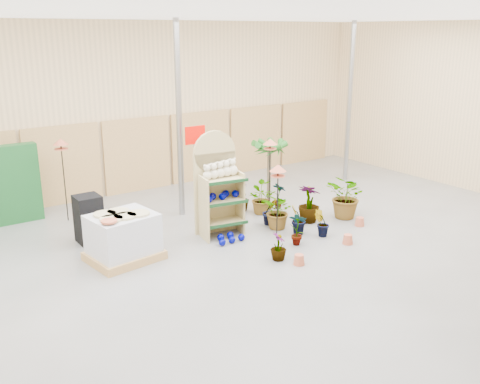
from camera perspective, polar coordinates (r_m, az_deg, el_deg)
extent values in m
cube|color=slate|center=(10.23, 3.47, -7.93)|extent=(15.00, 12.00, 0.10)
cube|color=white|center=(9.29, 3.99, 18.78)|extent=(15.00, 12.00, 0.10)
cube|color=tan|center=(14.64, -11.36, 8.76)|extent=(15.00, 0.10, 4.50)
cylinder|color=gray|center=(15.72, 11.60, 9.28)|extent=(0.14, 0.14, 4.50)
cylinder|color=gray|center=(12.37, -6.51, 7.53)|extent=(0.14, 0.14, 4.50)
cube|color=#AE844D|center=(14.08, -18.30, 2.73)|extent=(1.90, 0.06, 2.00)
cube|color=#AE844D|center=(14.75, -10.87, 3.89)|extent=(1.90, 0.06, 2.00)
cube|color=#AE844D|center=(15.64, -4.18, 4.89)|extent=(1.90, 0.06, 2.00)
cube|color=#AE844D|center=(16.73, 1.74, 5.71)|extent=(1.90, 0.06, 2.00)
cube|color=#AE844D|center=(17.98, 6.89, 6.38)|extent=(1.90, 0.06, 2.00)
cube|color=tan|center=(11.50, -2.69, -0.08)|extent=(0.94, 0.24, 1.77)
cylinder|color=tan|center=(11.27, -2.75, 4.23)|extent=(0.94, 0.24, 0.94)
cube|color=tan|center=(11.46, -1.92, -3.15)|extent=(0.97, 0.66, 0.04)
cube|color=#0F3819|center=(11.26, -1.20, -3.52)|extent=(0.89, 0.18, 0.06)
cube|color=tan|center=(11.31, -1.95, -0.92)|extent=(0.97, 0.66, 0.04)
cube|color=#0F3819|center=(11.10, -1.21, -1.25)|extent=(0.89, 0.18, 0.06)
cube|color=tan|center=(11.17, -1.97, 1.37)|extent=(0.97, 0.66, 0.04)
cube|color=#0F3819|center=(10.96, -1.23, 1.08)|extent=(0.89, 0.18, 0.06)
cube|color=tan|center=(11.12, -3.88, -1.83)|extent=(0.13, 0.52, 1.36)
cube|color=tan|center=(11.58, -0.08, -1.02)|extent=(0.13, 0.52, 1.36)
sphere|color=beige|center=(11.03, -3.52, 1.76)|extent=(0.19, 0.19, 0.19)
sphere|color=beige|center=(11.00, -3.53, 2.55)|extent=(0.15, 0.15, 0.15)
sphere|color=beige|center=(11.11, -2.83, 1.91)|extent=(0.20, 0.20, 0.20)
sphere|color=beige|center=(11.07, -2.84, 2.72)|extent=(0.15, 0.15, 0.15)
sphere|color=beige|center=(11.19, -2.15, 2.06)|extent=(0.21, 0.21, 0.21)
sphere|color=beige|center=(11.15, -2.16, 2.89)|extent=(0.15, 0.15, 0.15)
sphere|color=beige|center=(11.27, -1.48, 2.20)|extent=(0.22, 0.22, 0.22)
sphere|color=beige|center=(11.23, -1.49, 3.05)|extent=(0.15, 0.15, 0.15)
sphere|color=beige|center=(11.36, -0.83, 2.34)|extent=(0.23, 0.23, 0.23)
sphere|color=beige|center=(11.31, -0.83, 3.21)|extent=(0.15, 0.15, 0.15)
sphere|color=#00037A|center=(11.09, -3.34, -0.76)|extent=(0.16, 0.16, 0.16)
sphere|color=#00037A|center=(11.28, -2.95, -0.46)|extent=(0.16, 0.16, 0.16)
sphere|color=#00037A|center=(11.26, -1.89, -0.47)|extent=(0.16, 0.16, 0.16)
sphere|color=#00037A|center=(11.45, -1.54, -0.17)|extent=(0.16, 0.16, 0.16)
sphere|color=#00037A|center=(11.44, -0.49, -0.18)|extent=(0.16, 0.16, 0.16)
sphere|color=#00037A|center=(10.98, -1.91, -5.39)|extent=(0.15, 0.15, 0.15)
sphere|color=#00037A|center=(11.23, -2.07, -4.88)|extent=(0.15, 0.15, 0.15)
sphere|color=#00037A|center=(11.11, -0.87, -5.12)|extent=(0.15, 0.15, 0.15)
sphere|color=#00037A|center=(11.35, -1.05, -4.62)|extent=(0.15, 0.15, 0.15)
sphere|color=#00037A|center=(11.23, 0.15, -4.86)|extent=(0.15, 0.15, 0.15)
cube|color=#AE844D|center=(10.59, -12.22, -6.64)|extent=(1.41, 1.22, 0.16)
cube|color=silver|center=(10.42, -12.38, -4.34)|extent=(1.29, 1.11, 0.75)
cylinder|color=#C5BA89|center=(10.05, -13.56, -2.81)|extent=(0.43, 0.43, 0.04)
cylinder|color=#C5BA89|center=(10.15, -12.16, -2.54)|extent=(0.43, 0.43, 0.04)
cylinder|color=#C5BA89|center=(10.24, -10.79, -2.27)|extent=(0.43, 0.43, 0.04)
cylinder|color=#C5BA89|center=(10.34, -14.22, -2.31)|extent=(0.43, 0.43, 0.04)
cylinder|color=#C5BA89|center=(10.43, -12.86, -2.05)|extent=(0.43, 0.43, 0.04)
cube|color=black|center=(11.56, -15.74, -3.95)|extent=(0.50, 0.50, 0.50)
cube|color=black|center=(11.40, -15.93, -1.60)|extent=(0.50, 0.50, 0.50)
cylinder|color=gray|center=(12.23, -4.80, 1.96)|extent=(0.05, 0.05, 2.20)
cube|color=#E50B01|center=(12.00, -4.81, 6.08)|extent=(0.50, 0.03, 0.40)
cylinder|color=black|center=(11.17, 3.99, -1.68)|extent=(0.02, 0.02, 1.37)
cylinder|color=#BF5A3D|center=(10.97, 4.07, 1.72)|extent=(0.30, 0.30, 0.02)
cone|color=#BF5A3D|center=(10.93, 4.08, 2.58)|extent=(0.34, 0.34, 0.14)
cylinder|color=black|center=(12.65, 3.17, 1.09)|extent=(0.02, 0.02, 1.60)
cylinder|color=#BF5A3D|center=(12.45, 3.22, 4.64)|extent=(0.30, 0.30, 0.02)
cone|color=#BF5A3D|center=(12.42, 3.24, 5.41)|extent=(0.34, 0.34, 0.14)
cylinder|color=black|center=(12.82, -18.18, 0.68)|extent=(0.02, 0.02, 1.69)
cylinder|color=#BF5A3D|center=(12.62, -18.53, 4.37)|extent=(0.30, 0.30, 0.02)
cone|color=#BF5A3D|center=(12.59, -18.60, 5.12)|extent=(0.34, 0.34, 0.14)
cylinder|color=brown|center=(13.67, 3.11, 1.73)|extent=(0.10, 0.10, 1.34)
imported|color=#1D5C19|center=(10.99, 6.15, -3.91)|extent=(0.42, 0.45, 0.71)
imported|color=#1D5C19|center=(11.52, 6.18, -2.97)|extent=(0.46, 0.41, 0.69)
imported|color=#1D5C19|center=(11.82, 4.19, -2.05)|extent=(0.78, 0.86, 0.82)
imported|color=#1D5C19|center=(12.31, 7.39, -1.19)|extent=(0.68, 0.68, 0.90)
imported|color=#1D5C19|center=(13.18, 4.16, -0.38)|extent=(0.32, 0.40, 0.68)
imported|color=#1D5C19|center=(12.11, 3.20, -2.05)|extent=(0.37, 0.31, 0.63)
imported|color=#1D5C19|center=(12.80, 2.13, -0.65)|extent=(0.62, 0.71, 0.77)
imported|color=#1D5C19|center=(10.28, 4.13, -5.83)|extent=(0.42, 0.42, 0.55)
imported|color=#1D5C19|center=(11.52, 8.70, -3.32)|extent=(0.41, 0.37, 0.59)
imported|color=#1D5C19|center=(12.67, 11.40, -0.49)|extent=(0.88, 1.00, 1.05)
imported|color=#1D5C19|center=(13.00, 0.13, -0.57)|extent=(0.51, 0.51, 0.68)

